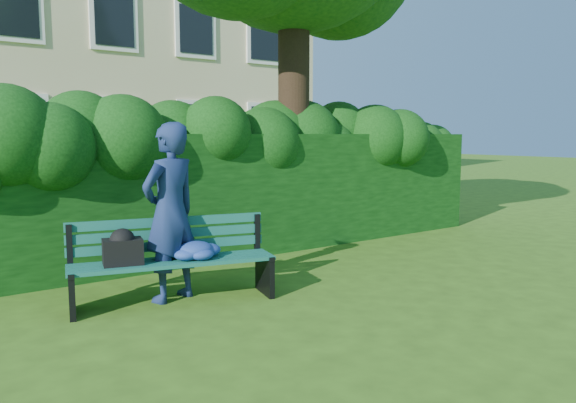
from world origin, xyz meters
TOP-DOWN VIEW (x-y plane):
  - ground at (0.00, 0.00)m, footprint 80.00×80.00m
  - hedge at (0.00, 2.20)m, footprint 10.00×1.00m
  - park_bench at (-1.73, 0.39)m, footprint 2.20×1.08m
  - man_reading at (-1.66, 0.48)m, footprint 0.81×0.65m

SIDE VIEW (x-z plane):
  - ground at x=0.00m, z-range 0.00..0.00m
  - park_bench at x=-1.73m, z-range 0.06..0.95m
  - hedge at x=0.00m, z-range 0.00..1.80m
  - man_reading at x=-1.66m, z-range 0.00..1.92m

